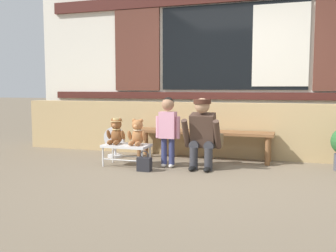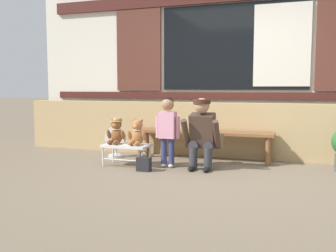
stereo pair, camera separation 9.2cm
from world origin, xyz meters
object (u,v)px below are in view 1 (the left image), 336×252
(teddy_bear_with_hat, at_px, (116,132))
(teddy_bear_plain, at_px, (137,133))
(wooden_bench_long, at_px, (202,135))
(small_display_bench, at_px, (127,147))
(floor_fan, at_px, (115,142))
(handbag_on_ground, at_px, (144,164))
(child_standing, at_px, (168,124))
(adult_crouching, at_px, (203,133))

(teddy_bear_with_hat, distance_m, teddy_bear_plain, 0.32)
(wooden_bench_long, bearing_deg, teddy_bear_with_hat, -143.40)
(small_display_bench, height_order, floor_fan, floor_fan)
(teddy_bear_plain, bearing_deg, handbag_on_ground, -50.71)
(child_standing, bearing_deg, small_display_bench, -170.54)
(teddy_bear_with_hat, relative_size, adult_crouching, 0.38)
(handbag_on_ground, relative_size, floor_fan, 0.57)
(small_display_bench, distance_m, floor_fan, 0.69)
(child_standing, distance_m, handbag_on_ground, 0.64)
(handbag_on_ground, xyz_separation_m, floor_fan, (-0.81, 0.78, 0.14))
(wooden_bench_long, relative_size, teddy_bear_with_hat, 5.78)
(wooden_bench_long, relative_size, teddy_bear_plain, 5.78)
(wooden_bench_long, distance_m, floor_fan, 1.37)
(floor_fan, bearing_deg, teddy_bear_plain, -41.12)
(floor_fan, bearing_deg, teddy_bear_with_hat, -61.60)
(teddy_bear_with_hat, bearing_deg, handbag_on_ground, -25.46)
(small_display_bench, xyz_separation_m, teddy_bear_plain, (0.16, 0.00, 0.20))
(teddy_bear_with_hat, relative_size, child_standing, 0.38)
(wooden_bench_long, relative_size, adult_crouching, 2.21)
(small_display_bench, xyz_separation_m, floor_fan, (-0.45, 0.53, -0.03))
(small_display_bench, bearing_deg, handbag_on_ground, -34.21)
(teddy_bear_with_hat, height_order, adult_crouching, adult_crouching)
(teddy_bear_plain, relative_size, floor_fan, 0.76)
(wooden_bench_long, distance_m, teddy_bear_plain, 1.08)
(teddy_bear_plain, xyz_separation_m, child_standing, (0.41, 0.09, 0.13))
(adult_crouching, distance_m, floor_fan, 1.57)
(wooden_bench_long, distance_m, handbag_on_ground, 1.19)
(small_display_bench, relative_size, handbag_on_ground, 2.35)
(small_display_bench, distance_m, handbag_on_ground, 0.47)
(handbag_on_ground, bearing_deg, floor_fan, 136.15)
(child_standing, bearing_deg, wooden_bench_long, 65.15)
(wooden_bench_long, height_order, handbag_on_ground, wooden_bench_long)
(adult_crouching, bearing_deg, teddy_bear_plain, -171.43)
(wooden_bench_long, xyz_separation_m, child_standing, (-0.32, -0.69, 0.22))
(small_display_bench, height_order, handbag_on_ground, small_display_bench)
(teddy_bear_plain, height_order, floor_fan, teddy_bear_plain)
(small_display_bench, xyz_separation_m, handbag_on_ground, (0.36, -0.25, -0.17))
(child_standing, xyz_separation_m, adult_crouching, (0.48, 0.04, -0.11))
(small_display_bench, bearing_deg, teddy_bear_plain, 0.51)
(teddy_bear_plain, bearing_deg, floor_fan, 138.88)
(teddy_bear_plain, height_order, adult_crouching, adult_crouching)
(child_standing, relative_size, handbag_on_ground, 3.52)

